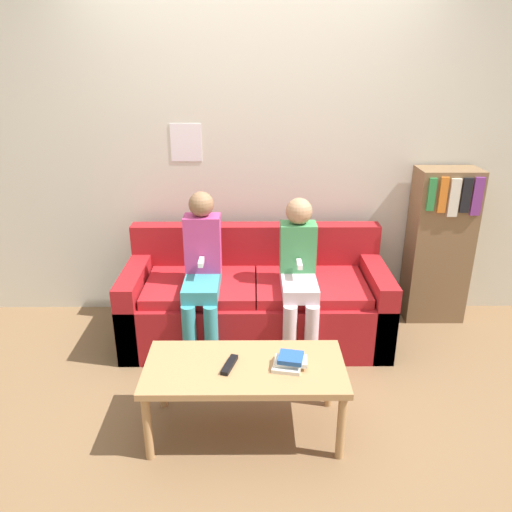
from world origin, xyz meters
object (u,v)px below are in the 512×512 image
object	(u,v)px
person_left	(202,268)
couch	(256,302)
tv_remote	(230,365)
bookshelf	(439,246)
coffee_table	(245,373)
person_right	(299,270)

from	to	relation	value
person_left	couch	bearing A→B (deg)	26.10
tv_remote	bookshelf	size ratio (longest dim) A/B	0.15
coffee_table	tv_remote	bearing A→B (deg)	-172.42
person_right	tv_remote	distance (m)	0.96
tv_remote	person_right	bearing A→B (deg)	80.01
coffee_table	person_right	distance (m)	0.93
person_left	coffee_table	bearing A→B (deg)	-70.61
couch	person_left	xyz separation A→B (m)	(-0.36, -0.18, 0.34)
coffee_table	person_left	xyz separation A→B (m)	(-0.29, 0.83, 0.24)
person_right	bookshelf	bearing A→B (deg)	23.17
couch	coffee_table	bearing A→B (deg)	-93.67
couch	person_right	xyz separation A→B (m)	(0.28, -0.18, 0.33)
couch	bookshelf	world-z (taller)	bookshelf
coffee_table	tv_remote	distance (m)	0.10
person_right	tv_remote	bearing A→B (deg)	-116.91
person_left	tv_remote	world-z (taller)	person_left
tv_remote	bookshelf	xyz separation A→B (m)	(1.53, 1.31, 0.16)
couch	tv_remote	world-z (taller)	couch
person_right	bookshelf	size ratio (longest dim) A/B	0.90
couch	person_right	size ratio (longest dim) A/B	1.73
person_right	bookshelf	distance (m)	1.20
tv_remote	bookshelf	bearing A→B (deg)	57.59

